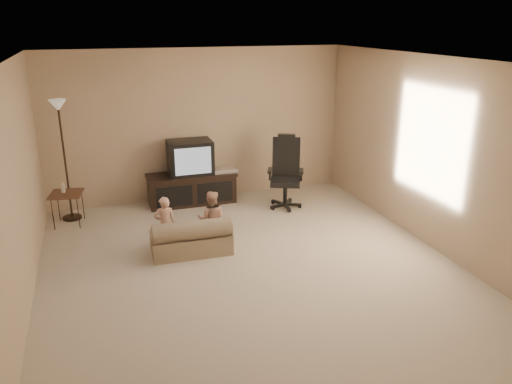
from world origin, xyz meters
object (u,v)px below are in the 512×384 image
(side_table, at_px, (66,194))
(toddler_left, at_px, (165,224))
(office_chair, at_px, (285,181))
(floor_lamp, at_px, (61,134))
(tv_stand, at_px, (192,177))
(toddler_right, at_px, (211,219))
(child_sofa, at_px, (191,239))

(side_table, distance_m, toddler_left, 1.87)
(office_chair, height_order, floor_lamp, floor_lamp)
(tv_stand, bearing_deg, side_table, -169.69)
(toddler_right, bearing_deg, tv_stand, -74.23)
(side_table, xyz_separation_m, floor_lamp, (0.03, 0.23, 0.86))
(child_sofa, relative_size, toddler_right, 1.34)
(office_chair, xyz_separation_m, toddler_right, (-1.51, -1.11, -0.03))
(child_sofa, xyz_separation_m, toddler_right, (0.31, 0.14, 0.19))
(office_chair, relative_size, toddler_left, 1.53)
(child_sofa, height_order, toddler_right, toddler_right)
(tv_stand, relative_size, toddler_left, 1.94)
(office_chair, bearing_deg, child_sofa, -121.86)
(tv_stand, distance_m, side_table, 1.98)
(floor_lamp, bearing_deg, toddler_left, -53.21)
(floor_lamp, distance_m, toddler_left, 2.23)
(toddler_left, bearing_deg, child_sofa, 160.23)
(floor_lamp, bearing_deg, toddler_right, -41.83)
(side_table, xyz_separation_m, toddler_left, (1.24, -1.39, -0.10))
(toddler_right, bearing_deg, toddler_left, 17.09)
(side_table, bearing_deg, child_sofa, -44.94)
(office_chair, distance_m, floor_lamp, 3.49)
(office_chair, xyz_separation_m, toddler_left, (-2.12, -1.10, -0.04))
(child_sofa, distance_m, toddler_left, 0.39)
(tv_stand, bearing_deg, floor_lamp, -176.21)
(tv_stand, xyz_separation_m, child_sofa, (-0.40, -1.89, -0.24))
(side_table, distance_m, floor_lamp, 0.89)
(side_table, relative_size, toddler_right, 0.86)
(side_table, relative_size, toddler_left, 0.87)
(tv_stand, bearing_deg, toddler_left, -111.77)
(tv_stand, height_order, toddler_right, tv_stand)
(tv_stand, bearing_deg, child_sofa, -101.52)
(toddler_right, bearing_deg, office_chair, -124.95)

